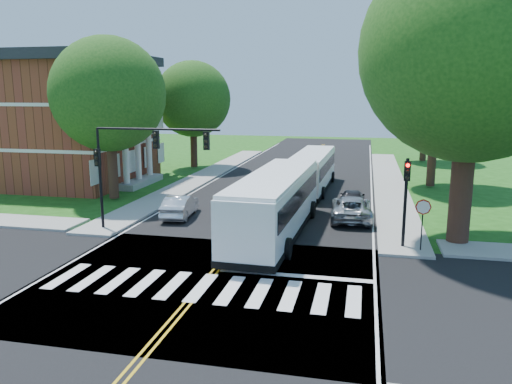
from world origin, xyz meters
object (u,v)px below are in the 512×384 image
(dark_sedan, at_px, (352,199))
(signal_ne, at_px, (406,191))
(bus_lead, at_px, (275,203))
(signal_nw, at_px, (137,154))
(bus_follow, at_px, (312,170))
(suv, at_px, (351,208))
(hatchback, at_px, (180,206))

(dark_sedan, bearing_deg, signal_ne, 105.83)
(dark_sedan, bearing_deg, bus_lead, 61.31)
(signal_nw, bearing_deg, bus_follow, 61.34)
(signal_nw, distance_m, bus_lead, 7.92)
(bus_follow, bearing_deg, signal_nw, 63.11)
(signal_nw, xyz_separation_m, suv, (11.35, 5.41, -3.64))
(signal_nw, height_order, bus_lead, signal_nw)
(signal_nw, relative_size, bus_lead, 0.55)
(signal_nw, bearing_deg, suv, 25.49)
(signal_ne, xyz_separation_m, dark_sedan, (-2.74, 8.79, -2.36))
(dark_sedan, bearing_deg, suv, 89.05)
(dark_sedan, bearing_deg, signal_nw, 36.38)
(hatchback, bearing_deg, dark_sedan, -160.56)
(bus_lead, height_order, bus_follow, bus_lead)
(bus_follow, bearing_deg, hatchback, 58.48)
(signal_ne, distance_m, hatchback, 13.89)
(signal_nw, height_order, dark_sedan, signal_nw)
(signal_ne, bearing_deg, dark_sedan, 107.31)
(hatchback, bearing_deg, bus_lead, 151.90)
(suv, xyz_separation_m, dark_sedan, (-0.03, 3.39, -0.13))
(signal_nw, xyz_separation_m, bus_follow, (7.96, 14.57, -2.80))
(bus_follow, distance_m, dark_sedan, 6.74)
(bus_lead, bearing_deg, hatchback, -19.83)
(bus_follow, height_order, suv, bus_follow)
(bus_follow, bearing_deg, suv, 112.06)
(signal_nw, bearing_deg, hatchback, 76.93)
(signal_ne, bearing_deg, hatchback, 164.07)
(signal_ne, relative_size, bus_follow, 0.38)
(bus_lead, xyz_separation_m, suv, (3.96, 4.25, -1.05))
(bus_follow, xyz_separation_m, hatchback, (-7.09, -10.79, -0.87))
(signal_ne, bearing_deg, bus_lead, 170.20)
(signal_nw, height_order, hatchback, signal_nw)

